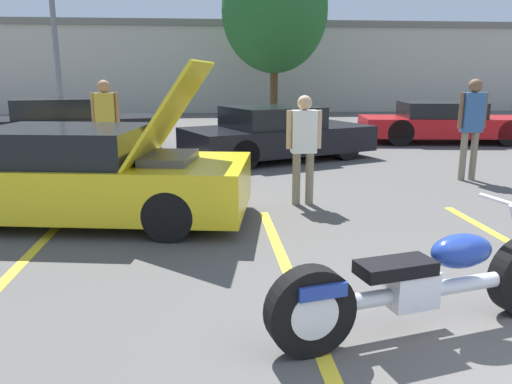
{
  "coord_description": "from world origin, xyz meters",
  "views": [
    {
      "loc": [
        -2.44,
        -2.06,
        1.93
      ],
      "look_at": [
        -1.98,
        2.64,
        0.8
      ],
      "focal_mm": 35.0,
      "sensor_mm": 36.0,
      "label": 1
    }
  ],
  "objects_px": {
    "spectator_far_lot": "(304,141)",
    "spectator_midground": "(106,119)",
    "parked_car_mid_row": "(277,134)",
    "show_car_hood_open": "(81,176)",
    "parked_car_right_row": "(445,123)",
    "motorcycle": "(426,284)",
    "spectator_near_motorcycle": "(472,120)",
    "tree_background": "(275,11)",
    "parked_car_left_row": "(66,125)"
  },
  "relations": [
    {
      "from": "motorcycle",
      "to": "spectator_far_lot",
      "type": "xyz_separation_m",
      "value": [
        -0.2,
        3.84,
        0.56
      ]
    },
    {
      "from": "motorcycle",
      "to": "show_car_hood_open",
      "type": "height_order",
      "value": "show_car_hood_open"
    },
    {
      "from": "show_car_hood_open",
      "to": "parked_car_left_row",
      "type": "relative_size",
      "value": 0.96
    },
    {
      "from": "show_car_hood_open",
      "to": "spectator_near_motorcycle",
      "type": "bearing_deg",
      "value": 26.34
    },
    {
      "from": "motorcycle",
      "to": "parked_car_right_row",
      "type": "height_order",
      "value": "parked_car_right_row"
    },
    {
      "from": "motorcycle",
      "to": "parked_car_mid_row",
      "type": "bearing_deg",
      "value": 77.26
    },
    {
      "from": "show_car_hood_open",
      "to": "parked_car_mid_row",
      "type": "relative_size",
      "value": 1.0
    },
    {
      "from": "show_car_hood_open",
      "to": "spectator_near_motorcycle",
      "type": "distance_m",
      "value": 6.73
    },
    {
      "from": "spectator_midground",
      "to": "spectator_near_motorcycle",
      "type": "bearing_deg",
      "value": -9.84
    },
    {
      "from": "spectator_midground",
      "to": "parked_car_right_row",
      "type": "bearing_deg",
      "value": 23.77
    },
    {
      "from": "spectator_far_lot",
      "to": "parked_car_left_row",
      "type": "bearing_deg",
      "value": 129.65
    },
    {
      "from": "parked_car_right_row",
      "to": "spectator_midground",
      "type": "bearing_deg",
      "value": -148.6
    },
    {
      "from": "show_car_hood_open",
      "to": "parked_car_mid_row",
      "type": "distance_m",
      "value": 5.6
    },
    {
      "from": "motorcycle",
      "to": "parked_car_right_row",
      "type": "bearing_deg",
      "value": 50.54
    },
    {
      "from": "spectator_far_lot",
      "to": "show_car_hood_open",
      "type": "bearing_deg",
      "value": -170.39
    },
    {
      "from": "spectator_far_lot",
      "to": "spectator_midground",
      "type": "bearing_deg",
      "value": 142.13
    },
    {
      "from": "parked_car_right_row",
      "to": "parked_car_left_row",
      "type": "distance_m",
      "value": 10.27
    },
    {
      "from": "tree_background",
      "to": "show_car_hood_open",
      "type": "height_order",
      "value": "tree_background"
    },
    {
      "from": "motorcycle",
      "to": "parked_car_mid_row",
      "type": "height_order",
      "value": "parked_car_mid_row"
    },
    {
      "from": "parked_car_mid_row",
      "to": "spectator_near_motorcycle",
      "type": "relative_size",
      "value": 2.52
    },
    {
      "from": "parked_car_right_row",
      "to": "parked_car_mid_row",
      "type": "xyz_separation_m",
      "value": [
        -5.11,
        -2.31,
        0.01
      ]
    },
    {
      "from": "parked_car_left_row",
      "to": "spectator_near_motorcycle",
      "type": "distance_m",
      "value": 9.53
    },
    {
      "from": "parked_car_right_row",
      "to": "motorcycle",
      "type": "bearing_deg",
      "value": -108.81
    },
    {
      "from": "parked_car_right_row",
      "to": "parked_car_left_row",
      "type": "xyz_separation_m",
      "value": [
        -10.26,
        -0.34,
        0.07
      ]
    },
    {
      "from": "parked_car_left_row",
      "to": "spectator_midground",
      "type": "xyz_separation_m",
      "value": [
        1.67,
        -3.44,
        0.46
      ]
    },
    {
      "from": "motorcycle",
      "to": "spectator_near_motorcycle",
      "type": "distance_m",
      "value": 6.17
    },
    {
      "from": "motorcycle",
      "to": "parked_car_right_row",
      "type": "relative_size",
      "value": 0.52
    },
    {
      "from": "spectator_midground",
      "to": "spectator_far_lot",
      "type": "distance_m",
      "value": 4.2
    },
    {
      "from": "parked_car_right_row",
      "to": "spectator_midground",
      "type": "xyz_separation_m",
      "value": [
        -8.59,
        -3.78,
        0.53
      ]
    },
    {
      "from": "show_car_hood_open",
      "to": "spectator_near_motorcycle",
      "type": "relative_size",
      "value": 2.53
    },
    {
      "from": "tree_background",
      "to": "parked_car_right_row",
      "type": "xyz_separation_m",
      "value": [
        3.85,
        -7.55,
        -3.81
      ]
    },
    {
      "from": "parked_car_left_row",
      "to": "spectator_near_motorcycle",
      "type": "height_order",
      "value": "spectator_near_motorcycle"
    },
    {
      "from": "parked_car_mid_row",
      "to": "spectator_midground",
      "type": "bearing_deg",
      "value": -179.5
    },
    {
      "from": "tree_background",
      "to": "parked_car_left_row",
      "type": "xyz_separation_m",
      "value": [
        -6.41,
        -7.89,
        -3.74
      ]
    },
    {
      "from": "parked_car_right_row",
      "to": "spectator_far_lot",
      "type": "bearing_deg",
      "value": -122.03
    },
    {
      "from": "motorcycle",
      "to": "parked_car_mid_row",
      "type": "distance_m",
      "value": 7.89
    },
    {
      "from": "show_car_hood_open",
      "to": "spectator_midground",
      "type": "distance_m",
      "value": 3.14
    },
    {
      "from": "tree_background",
      "to": "motorcycle",
      "type": "relative_size",
      "value": 2.7
    },
    {
      "from": "parked_car_mid_row",
      "to": "spectator_midground",
      "type": "relative_size",
      "value": 2.56
    },
    {
      "from": "tree_background",
      "to": "parked_car_mid_row",
      "type": "bearing_deg",
      "value": -97.25
    },
    {
      "from": "show_car_hood_open",
      "to": "parked_car_left_row",
      "type": "xyz_separation_m",
      "value": [
        -1.91,
        6.54,
        0.02
      ]
    },
    {
      "from": "parked_car_right_row",
      "to": "spectator_near_motorcycle",
      "type": "bearing_deg",
      "value": -103.72
    },
    {
      "from": "show_car_hood_open",
      "to": "parked_car_right_row",
      "type": "distance_m",
      "value": 10.82
    },
    {
      "from": "tree_background",
      "to": "show_car_hood_open",
      "type": "bearing_deg",
      "value": -107.32
    },
    {
      "from": "spectator_midground",
      "to": "tree_background",
      "type": "bearing_deg",
      "value": 67.34
    },
    {
      "from": "tree_background",
      "to": "spectator_far_lot",
      "type": "xyz_separation_m",
      "value": [
        -1.42,
        -13.91,
        -3.41
      ]
    },
    {
      "from": "tree_background",
      "to": "show_car_hood_open",
      "type": "relative_size",
      "value": 1.48
    },
    {
      "from": "show_car_hood_open",
      "to": "parked_car_right_row",
      "type": "bearing_deg",
      "value": 48.97
    },
    {
      "from": "parked_car_right_row",
      "to": "spectator_far_lot",
      "type": "height_order",
      "value": "spectator_far_lot"
    },
    {
      "from": "parked_car_right_row",
      "to": "spectator_midground",
      "type": "distance_m",
      "value": 9.4
    }
  ]
}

